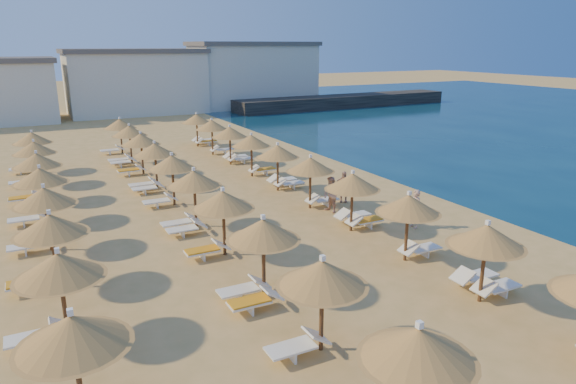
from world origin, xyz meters
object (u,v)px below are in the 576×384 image
parasol_row_west (194,180)px  beachgoer_b (331,195)px  parasol_row_east (310,166)px  beachgoer_c (344,187)px  beachgoer_a (415,209)px  jetty (345,101)px

parasol_row_west → beachgoer_b: (6.37, -1.01, -1.28)m
parasol_row_east → beachgoer_c: (2.02, 0.11, -1.34)m
parasol_row_east → beachgoer_b: bearing=-60.1°
beachgoer_b → beachgoer_a: size_ratio=1.01×
jetty → beachgoer_c: size_ratio=18.52×
beachgoer_a → parasol_row_east: bearing=-143.4°
parasol_row_west → beachgoer_c: parasol_row_west is taller
beachgoer_b → beachgoer_a: 4.10m
parasol_row_east → beachgoer_b: size_ratio=22.08×
beachgoer_a → beachgoer_c: beachgoer_a is taller
jetty → parasol_row_west: size_ratio=0.79×
jetty → beachgoer_c: bearing=-125.6°
jetty → parasol_row_west: (-30.77, -34.81, 1.40)m
beachgoer_b → beachgoer_a: (2.11, -3.52, -0.01)m
parasol_row_west → jetty: bearing=48.5°
parasol_row_west → beachgoer_c: 7.92m
jetty → beachgoer_a: beachgoer_a is taller
parasol_row_east → parasol_row_west: size_ratio=1.00×
beachgoer_c → parasol_row_east: bearing=-143.6°
jetty → beachgoer_a: bearing=-121.6°
parasol_row_west → beachgoer_c: size_ratio=23.58×
parasol_row_east → beachgoer_a: (2.69, -4.53, -1.29)m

